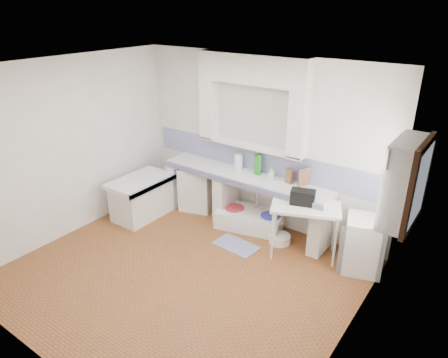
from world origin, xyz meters
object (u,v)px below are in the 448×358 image
Objects in this scene: stove at (198,187)px; sink at (250,220)px; side_table at (304,231)px; fridge at (364,245)px.

sink is (1.16, -0.06, -0.27)m from stove.
stove reaches higher than side_table.
stove is 1.19m from sink.
stove is 1.00× the size of fridge.
side_table reaches higher than sink.
side_table is at bearing -24.25° from stove.
fridge is at bearing -16.33° from sink.
side_table is 0.85m from fridge.
side_table is at bearing -26.40° from sink.
sink is at bearing -19.35° from stove.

